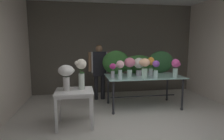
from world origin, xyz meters
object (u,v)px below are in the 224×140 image
Objects in this scene: vase_ivory_snapdragons at (139,65)px; vase_fuchsia_peonies at (176,67)px; florist at (99,66)px; side_table_white at (74,95)px; vase_sunset_lilies at (151,65)px; vase_magenta_anemones at (113,69)px; vase_white_roses_tall at (66,74)px; vase_violet_roses at (156,68)px; display_table_glass at (144,80)px; vase_rosy_hydrangea at (130,65)px; vase_blush_ranunculus at (120,68)px; vase_cream_lisianthus_tall at (81,71)px; vase_peach_freesia at (145,66)px.

vase_fuchsia_peonies is at bearing -30.43° from vase_ivory_snapdragons.
florist is at bearing 138.07° from vase_ivory_snapdragons.
vase_sunset_lilies reaches higher than side_table_white.
vase_magenta_anemones is 0.69× the size of vase_white_roses_tall.
vase_violet_roses is (-0.03, -0.42, -0.04)m from vase_sunset_lilies.
vase_rosy_hydrangea reaches higher than display_table_glass.
vase_violet_roses is (-0.49, 0.01, -0.02)m from vase_fuchsia_peonies.
vase_sunset_lilies reaches higher than vase_violet_roses.
vase_magenta_anemones is at bearing 34.71° from vase_white_roses_tall.
vase_magenta_anemones is at bearing -169.35° from display_table_glass.
vase_sunset_lilies reaches higher than display_table_glass.
florist is 3.60× the size of vase_blush_ranunculus.
vase_magenta_anemones reaches higher than display_table_glass.
vase_blush_ranunculus reaches higher than vase_magenta_anemones.
vase_violet_roses is at bearing -94.71° from vase_sunset_lilies.
vase_blush_ranunculus reaches higher than vase_violet_roses.
vase_sunset_lilies is (0.89, 0.43, 0.01)m from vase_blush_ranunculus.
vase_magenta_anemones is at bearing -166.05° from vase_ivory_snapdragons.
vase_sunset_lilies is 0.78× the size of vase_cream_lisianthus_tall.
vase_violet_roses is (0.28, -0.43, -0.03)m from vase_ivory_snapdragons.
florist is 2.60× the size of vase_cream_lisianthus_tall.
side_table_white is 1.20m from vase_blush_ranunculus.
vase_fuchsia_peonies is at bearing -43.58° from vase_sunset_lilies.
vase_peach_freesia is 1.11× the size of vase_violet_roses.
vase_white_roses_tall is (-1.47, -0.77, -0.07)m from vase_rosy_hydrangea.
side_table_white is 0.48m from vase_cream_lisianthus_tall.
vase_cream_lisianthus_tall reaches higher than side_table_white.
side_table_white is 1.54× the size of vase_sunset_lilies.
vase_fuchsia_peonies is (0.74, -0.09, -0.02)m from vase_peach_freesia.
vase_blush_ranunculus is at bearing -133.18° from vase_rosy_hydrangea.
side_table_white is 1.59× the size of vase_ivory_snapdragons.
vase_magenta_anemones is 1.00m from vase_cream_lisianthus_tall.
vase_sunset_lilies reaches higher than vase_blush_ranunculus.
vase_blush_ranunculus is 0.93× the size of vase_rosy_hydrangea.
display_table_glass is 3.14× the size of vase_cream_lisianthus_tall.
vase_peach_freesia reaches higher than vase_blush_ranunculus.
vase_blush_ranunculus is at bearing 23.70° from side_table_white.
display_table_glass is 4.05× the size of vase_peach_freesia.
vase_violet_roses is (0.15, -0.42, 0.36)m from display_table_glass.
vase_white_roses_tall is 0.82× the size of vase_cream_lisianthus_tall.
vase_sunset_lilies is 1.00× the size of vase_rosy_hydrangea.
side_table_white is 1.66× the size of vase_blush_ranunculus.
florist is 1.53m from vase_peach_freesia.
vase_cream_lisianthus_tall reaches higher than vase_peach_freesia.
display_table_glass is 2.62× the size of side_table_white.
vase_ivory_snapdragons is 1.67m from vase_cream_lisianthus_tall.
vase_violet_roses is 1.77m from vase_cream_lisianthus_tall.
display_table_glass is 0.54m from vase_peach_freesia.
vase_violet_roses is (0.25, -0.07, -0.04)m from vase_peach_freesia.
vase_sunset_lilies is 0.42m from vase_violet_roses.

